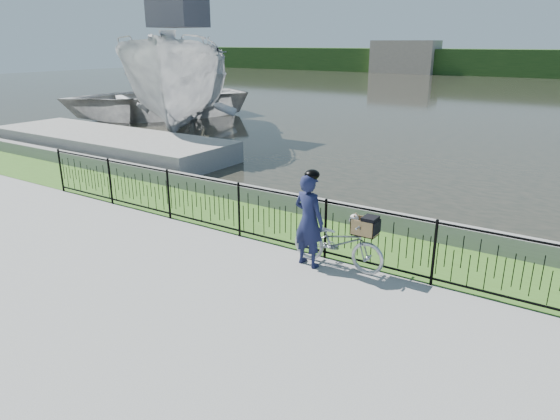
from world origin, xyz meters
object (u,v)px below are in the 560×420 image
Objects in this scene: dock at (108,143)px; boat_near at (182,81)px; bicycle_rig at (339,242)px; boat_far at (155,98)px; cyclist at (309,219)px.

dock is 0.89× the size of boat_near.
dock is at bearing 160.18° from bicycle_rig.
bicycle_rig is at bearing -34.41° from boat_far.
cyclist is at bearing -35.75° from boat_far.
boat_far reaches higher than cyclist.
bicycle_rig is at bearing 25.12° from cyclist.
boat_near is (-11.76, 9.19, 1.32)m from cyclist.
boat_far is at bearing 125.77° from dock.
boat_far reaches higher than bicycle_rig.
boat_near is 0.96× the size of boat_far.
boat_near is at bearing -29.06° from boat_far.
bicycle_rig is (11.38, -4.10, 0.13)m from dock.
dock is 11.73m from cyclist.
bicycle_rig is at bearing -19.82° from dock.
cyclist is 19.89m from boat_far.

